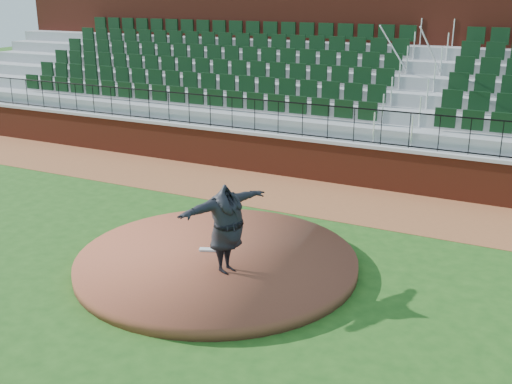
{
  "coord_description": "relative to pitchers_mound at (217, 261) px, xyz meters",
  "views": [
    {
      "loc": [
        5.92,
        -10.17,
        5.58
      ],
      "look_at": [
        0.0,
        1.5,
        1.3
      ],
      "focal_mm": 43.77,
      "sensor_mm": 36.0,
      "label": 1
    }
  ],
  "objects": [
    {
      "name": "pitcher",
      "position": [
        0.56,
        -0.55,
        1.02
      ],
      "size": [
        1.25,
        2.29,
        1.8
      ],
      "primitive_type": "imported",
      "rotation": [
        0.0,
        0.0,
        1.26
      ],
      "color": "black",
      "rests_on": "pitchers_mound"
    },
    {
      "name": "pitching_rubber",
      "position": [
        -0.21,
        0.21,
        0.14
      ],
      "size": [
        0.61,
        0.36,
        0.04
      ],
      "primitive_type": "cube",
      "rotation": [
        0.0,
        0.0,
        0.39
      ],
      "color": "silver",
      "rests_on": "pitchers_mound"
    },
    {
      "name": "concourse_wall",
      "position": [
        0.23,
        12.38,
        2.62
      ],
      "size": [
        34.0,
        0.5,
        5.5
      ],
      "primitive_type": "cube",
      "color": "maroon",
      "rests_on": "ground"
    },
    {
      "name": "ground",
      "position": [
        0.23,
        -0.14,
        -0.12
      ],
      "size": [
        90.0,
        90.0,
        0.0
      ],
      "primitive_type": "plane",
      "color": "#204E16",
      "rests_on": "ground"
    },
    {
      "name": "wall_railing",
      "position": [
        0.23,
        6.86,
        1.67
      ],
      "size": [
        34.0,
        0.05,
        1.0
      ],
      "primitive_type": null,
      "color": "black",
      "rests_on": "wall_cap"
    },
    {
      "name": "wall_cap",
      "position": [
        0.23,
        6.86,
        1.12
      ],
      "size": [
        34.0,
        0.45,
        0.1
      ],
      "primitive_type": "cube",
      "color": "#B7B7B7",
      "rests_on": "field_wall"
    },
    {
      "name": "warning_track",
      "position": [
        0.23,
        5.26,
        -0.12
      ],
      "size": [
        34.0,
        3.2,
        0.01
      ],
      "primitive_type": "cube",
      "color": "brown",
      "rests_on": "ground"
    },
    {
      "name": "field_wall",
      "position": [
        0.23,
        6.86,
        0.47
      ],
      "size": [
        34.0,
        0.35,
        1.2
      ],
      "primitive_type": "cube",
      "color": "maroon",
      "rests_on": "ground"
    },
    {
      "name": "seating_stands",
      "position": [
        0.23,
        9.58,
        2.18
      ],
      "size": [
        34.0,
        5.1,
        4.6
      ],
      "primitive_type": null,
      "color": "gray",
      "rests_on": "ground"
    },
    {
      "name": "pitchers_mound",
      "position": [
        0.0,
        0.0,
        0.0
      ],
      "size": [
        5.88,
        5.88,
        0.25
      ],
      "primitive_type": "cylinder",
      "color": "brown",
      "rests_on": "ground"
    }
  ]
}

